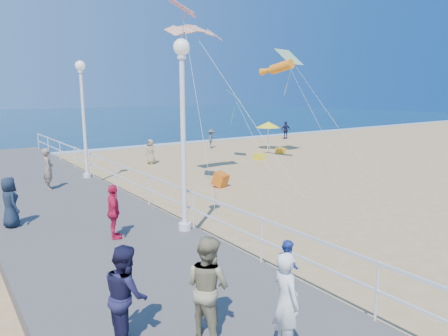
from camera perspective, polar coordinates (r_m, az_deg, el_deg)
ground at (r=15.14m, az=12.26°, el=-6.07°), size 160.00×160.00×0.00m
ocean at (r=75.50m, az=-27.76°, el=6.20°), size 160.00×90.00×0.05m
surf_line at (r=32.29m, az=-15.90°, el=2.66°), size 160.00×1.20×0.04m
boardwalk at (r=10.97m, az=-15.51°, el=-11.67°), size 5.00×44.00×0.40m
railing at (r=11.64m, az=-4.40°, el=-4.53°), size 0.05×42.00×0.55m
lamp_post_mid at (r=11.10m, az=-5.91°, el=7.33°), size 0.44×0.44×5.32m
lamp_post_far at (r=19.41m, az=-19.51°, el=8.19°), size 0.44×0.44×5.32m
woman_holding_toddler at (r=6.43m, az=8.87°, el=-18.35°), size 0.49×0.64×1.58m
toddler_held at (r=6.40m, az=9.00°, el=-13.67°), size 0.40×0.47×0.84m
spectator_1 at (r=6.67m, az=-2.31°, el=-16.57°), size 0.82×0.95×1.69m
spectator_3 at (r=11.20m, az=-15.48°, el=-6.06°), size 0.60×0.94×1.50m
spectator_4 at (r=13.31m, az=-28.28°, el=-4.33°), size 0.61×0.81×1.49m
spectator_6 at (r=17.75m, az=-23.80°, el=-0.13°), size 0.54×0.70×1.71m
spectator_7 at (r=6.69m, az=-13.82°, el=-17.16°), size 0.69×0.84×1.62m
beach_walker_a at (r=31.45m, az=-1.83°, el=4.19°), size 1.02×1.12×1.51m
beach_walker_b at (r=38.49m, az=8.81°, el=5.38°), size 1.05×0.64×1.67m
beach_walker_c at (r=24.88m, az=-10.43°, el=2.32°), size 0.66×0.85×1.53m
box_kite at (r=18.44m, az=-0.50°, el=-1.85°), size 0.75×0.85×0.74m
beach_umbrella at (r=30.90m, az=6.35°, el=6.17°), size 1.90×1.90×2.14m
beach_chair_left at (r=26.23m, az=5.07°, el=1.64°), size 0.55×0.55×0.40m
beach_chair_right at (r=29.10m, az=8.09°, el=2.46°), size 0.55×0.55×0.40m
kite_parafoil at (r=19.47m, az=-4.11°, el=19.27°), size 2.82×0.94×0.65m
kite_windsock at (r=24.33m, az=8.22°, el=14.11°), size 0.98×2.53×1.05m
kite_diamond_multi at (r=27.61m, az=9.28°, el=15.39°), size 1.82×1.54×1.05m
kite_diamond_green at (r=25.45m, az=1.35°, el=10.32°), size 1.43×1.48×0.74m
kite_diamond_redwhite at (r=16.49m, az=-6.12°, el=21.90°), size 1.60×1.64×0.67m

